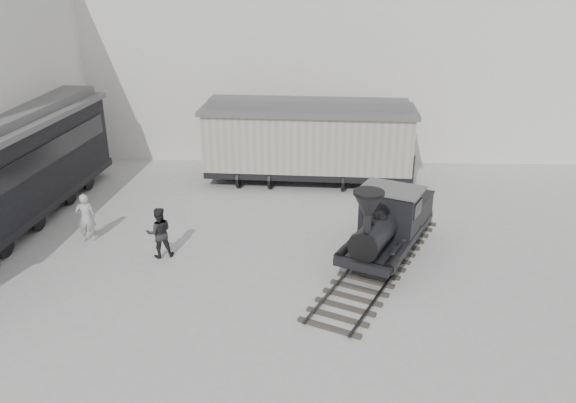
{
  "coord_description": "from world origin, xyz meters",
  "views": [
    {
      "loc": [
        -0.23,
        -13.06,
        8.78
      ],
      "look_at": [
        -0.84,
        3.54,
        2.0
      ],
      "focal_mm": 35.0,
      "sensor_mm": 36.0,
      "label": 1
    }
  ],
  "objects_px": {
    "locomotive": "(386,227)",
    "visitor_a": "(86,217)",
    "visitor_b": "(159,233)",
    "boxcar": "(308,139)"
  },
  "relations": [
    {
      "from": "locomotive",
      "to": "visitor_b",
      "type": "bearing_deg",
      "value": -153.13
    },
    {
      "from": "locomotive",
      "to": "visitor_a",
      "type": "distance_m",
      "value": 10.35
    },
    {
      "from": "locomotive",
      "to": "boxcar",
      "type": "distance_m",
      "value": 7.7
    },
    {
      "from": "locomotive",
      "to": "visitor_a",
      "type": "relative_size",
      "value": 4.75
    },
    {
      "from": "locomotive",
      "to": "visitor_b",
      "type": "height_order",
      "value": "locomotive"
    },
    {
      "from": "boxcar",
      "to": "visitor_a",
      "type": "height_order",
      "value": "boxcar"
    },
    {
      "from": "locomotive",
      "to": "visitor_a",
      "type": "bearing_deg",
      "value": -159.68
    },
    {
      "from": "visitor_a",
      "to": "visitor_b",
      "type": "xyz_separation_m",
      "value": [
        2.86,
        -1.11,
        -0.01
      ]
    },
    {
      "from": "locomotive",
      "to": "boxcar",
      "type": "height_order",
      "value": "boxcar"
    },
    {
      "from": "boxcar",
      "to": "locomotive",
      "type": "bearing_deg",
      "value": -67.13
    }
  ]
}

